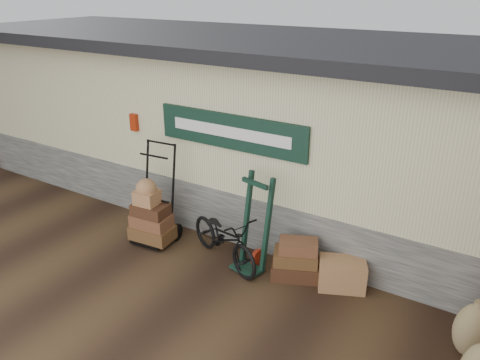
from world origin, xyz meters
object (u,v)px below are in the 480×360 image
at_px(suitcase_stack, 296,259).
at_px(bicycle, 224,235).
at_px(porter_trolley, 157,192).
at_px(wicker_hamper, 342,274).
at_px(green_barrow, 254,224).

bearing_deg(suitcase_stack, bicycle, -169.04).
distance_m(porter_trolley, bicycle, 1.42).
bearing_deg(wicker_hamper, bicycle, -169.30).
xyz_separation_m(suitcase_stack, wicker_hamper, (0.67, 0.12, -0.09)).
height_order(suitcase_stack, wicker_hamper, suitcase_stack).
height_order(green_barrow, wicker_hamper, green_barrow).
distance_m(green_barrow, wicker_hamper, 1.44).
relative_size(suitcase_stack, wicker_hamper, 1.06).
bearing_deg(bicycle, wicker_hamper, -56.74).
height_order(porter_trolley, suitcase_stack, porter_trolley).
height_order(green_barrow, suitcase_stack, green_barrow).
distance_m(green_barrow, suitcase_stack, 0.79).
height_order(wicker_hamper, bicycle, bicycle).
bearing_deg(green_barrow, porter_trolley, -164.81).
xyz_separation_m(green_barrow, wicker_hamper, (1.32, 0.23, -0.54)).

